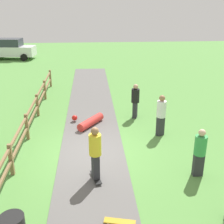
{
  "coord_description": "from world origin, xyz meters",
  "views": [
    {
      "loc": [
        0.02,
        -9.58,
        5.33
      ],
      "look_at": [
        0.86,
        1.51,
        1.0
      ],
      "focal_mm": 46.34,
      "sensor_mm": 36.0,
      "label": 1
    }
  ],
  "objects_px": {
    "skateboard_loose": "(120,222)",
    "bystander_green": "(200,151)",
    "bystander_white": "(161,113)",
    "skater_fallen": "(89,121)",
    "skater_riding": "(95,151)",
    "bystander_black": "(135,100)",
    "parked_car_white": "(12,49)"
  },
  "relations": [
    {
      "from": "skateboard_loose",
      "to": "bystander_green",
      "type": "xyz_separation_m",
      "value": [
        2.74,
        2.03,
        0.81
      ]
    },
    {
      "from": "bystander_white",
      "to": "skateboard_loose",
      "type": "bearing_deg",
      "value": -113.63
    },
    {
      "from": "skater_fallen",
      "to": "skateboard_loose",
      "type": "distance_m",
      "value": 6.32
    },
    {
      "from": "skater_riding",
      "to": "skater_fallen",
      "type": "height_order",
      "value": "skater_riding"
    },
    {
      "from": "skateboard_loose",
      "to": "bystander_black",
      "type": "relative_size",
      "value": 0.49
    },
    {
      "from": "bystander_black",
      "to": "bystander_green",
      "type": "xyz_separation_m",
      "value": [
        1.29,
        -5.05,
        -0.02
      ]
    },
    {
      "from": "skater_fallen",
      "to": "bystander_black",
      "type": "distance_m",
      "value": 2.44
    },
    {
      "from": "skater_fallen",
      "to": "bystander_black",
      "type": "bearing_deg",
      "value": 20.19
    },
    {
      "from": "bystander_black",
      "to": "parked_car_white",
      "type": "relative_size",
      "value": 0.38
    },
    {
      "from": "bystander_green",
      "to": "parked_car_white",
      "type": "distance_m",
      "value": 23.33
    },
    {
      "from": "bystander_white",
      "to": "bystander_green",
      "type": "bearing_deg",
      "value": -80.27
    },
    {
      "from": "bystander_green",
      "to": "bystander_white",
      "type": "height_order",
      "value": "bystander_white"
    },
    {
      "from": "skater_riding",
      "to": "bystander_white",
      "type": "height_order",
      "value": "skater_riding"
    },
    {
      "from": "bystander_black",
      "to": "bystander_white",
      "type": "bearing_deg",
      "value": -69.14
    },
    {
      "from": "skateboard_loose",
      "to": "bystander_black",
      "type": "height_order",
      "value": "bystander_black"
    },
    {
      "from": "skater_fallen",
      "to": "parked_car_white",
      "type": "bearing_deg",
      "value": 114.04
    },
    {
      "from": "skater_riding",
      "to": "bystander_black",
      "type": "relative_size",
      "value": 1.08
    },
    {
      "from": "skater_fallen",
      "to": "bystander_white",
      "type": "xyz_separation_m",
      "value": [
        2.96,
        -1.2,
        0.77
      ]
    },
    {
      "from": "skater_fallen",
      "to": "bystander_white",
      "type": "relative_size",
      "value": 0.86
    },
    {
      "from": "bystander_black",
      "to": "skater_fallen",
      "type": "bearing_deg",
      "value": -159.81
    },
    {
      "from": "bystander_white",
      "to": "parked_car_white",
      "type": "relative_size",
      "value": 0.4
    },
    {
      "from": "skater_riding",
      "to": "parked_car_white",
      "type": "xyz_separation_m",
      "value": [
        -7.51,
        20.7,
        -0.07
      ]
    },
    {
      "from": "bystander_green",
      "to": "bystander_black",
      "type": "bearing_deg",
      "value": 104.3
    },
    {
      "from": "skateboard_loose",
      "to": "bystander_black",
      "type": "bearing_deg",
      "value": 78.39
    },
    {
      "from": "bystander_black",
      "to": "bystander_white",
      "type": "xyz_separation_m",
      "value": [
        0.76,
        -2.01,
        0.05
      ]
    },
    {
      "from": "bystander_green",
      "to": "skateboard_loose",
      "type": "bearing_deg",
      "value": -143.48
    },
    {
      "from": "skater_riding",
      "to": "skateboard_loose",
      "type": "xyz_separation_m",
      "value": [
        0.55,
        -2.01,
        -0.94
      ]
    },
    {
      "from": "skater_riding",
      "to": "parked_car_white",
      "type": "height_order",
      "value": "parked_car_white"
    },
    {
      "from": "parked_car_white",
      "to": "skater_fallen",
      "type": "bearing_deg",
      "value": -65.96
    },
    {
      "from": "skater_riding",
      "to": "skater_fallen",
      "type": "bearing_deg",
      "value": 92.48
    },
    {
      "from": "skateboard_loose",
      "to": "bystander_green",
      "type": "height_order",
      "value": "bystander_green"
    },
    {
      "from": "skater_fallen",
      "to": "bystander_black",
      "type": "xyz_separation_m",
      "value": [
        2.19,
        0.81,
        0.72
      ]
    }
  ]
}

